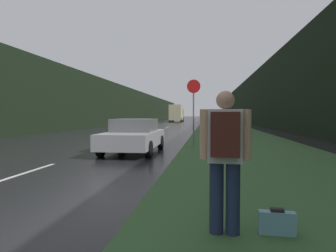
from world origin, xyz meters
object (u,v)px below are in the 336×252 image
hitchhiker_with_backpack (225,153)px  suitcase (277,223)px  car_passing_near (134,136)px  delivery_truck (177,113)px  stop_sign (194,108)px

hitchhiker_with_backpack → suitcase: hitchhiker_with_backpack is taller
car_passing_near → delivery_truck: size_ratio=0.54×
stop_sign → suitcase: 9.83m
hitchhiker_with_backpack → delivery_truck: size_ratio=0.22×
hitchhiker_with_backpack → car_passing_near: hitchhiker_with_backpack is taller
stop_sign → car_passing_near: size_ratio=0.71×
stop_sign → delivery_truck: size_ratio=0.38×
hitchhiker_with_backpack → suitcase: 1.10m
hitchhiker_with_backpack → delivery_truck: 60.47m
stop_sign → suitcase: bearing=-81.3°
car_passing_near → delivery_truck: (-3.56, 52.12, 1.21)m
stop_sign → car_passing_near: 3.09m
stop_sign → hitchhiker_with_backpack: stop_sign is taller
stop_sign → delivery_truck: (-5.88, 50.42, 0.07)m
hitchhiker_with_backpack → delivery_truck: delivery_truck is taller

